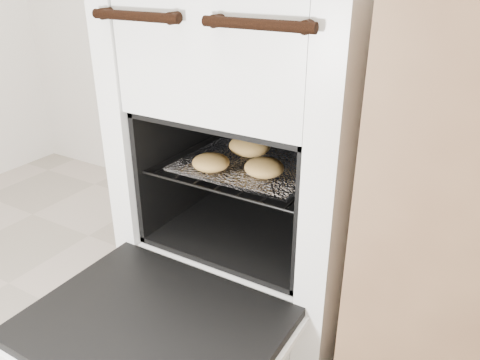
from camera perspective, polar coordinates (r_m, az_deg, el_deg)
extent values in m
cube|color=white|center=(1.37, 3.66, 5.00)|extent=(0.64, 0.68, 0.98)
cylinder|color=black|center=(1.09, -12.71, 18.91)|extent=(0.24, 0.02, 0.02)
cylinder|color=black|center=(0.91, 2.09, 18.43)|extent=(0.24, 0.02, 0.02)
cube|color=black|center=(1.11, -10.65, -16.98)|extent=(0.56, 0.43, 0.03)
cube|color=white|center=(1.13, -10.57, -17.72)|extent=(0.58, 0.45, 0.02)
cylinder|color=black|center=(1.44, -6.16, 3.96)|extent=(0.01, 0.45, 0.01)
cylinder|color=black|center=(1.24, 11.27, 0.04)|extent=(0.01, 0.45, 0.01)
cylinder|color=black|center=(1.15, -3.26, -1.34)|extent=(0.46, 0.01, 0.01)
cylinder|color=black|center=(1.50, 5.88, 4.86)|extent=(0.46, 0.01, 0.01)
cylinder|color=black|center=(1.42, -4.94, 3.69)|extent=(0.01, 0.43, 0.01)
cylinder|color=black|center=(1.38, -2.77, 3.21)|extent=(0.01, 0.43, 0.01)
cylinder|color=black|center=(1.35, -0.49, 2.71)|extent=(0.01, 0.43, 0.01)
cylinder|color=black|center=(1.32, 1.90, 2.17)|extent=(0.01, 0.43, 0.01)
cylinder|color=black|center=(1.29, 4.39, 1.61)|extent=(0.01, 0.43, 0.01)
cylinder|color=black|center=(1.27, 6.98, 1.02)|extent=(0.01, 0.43, 0.01)
cylinder|color=black|center=(1.25, 9.66, 0.40)|extent=(0.01, 0.43, 0.01)
cube|color=silver|center=(1.30, 1.45, 2.12)|extent=(0.36, 0.32, 0.01)
ellipsoid|color=#B38347|center=(1.33, 1.19, 4.21)|extent=(0.16, 0.16, 0.06)
ellipsoid|color=#B38347|center=(1.20, 2.97, 1.53)|extent=(0.14, 0.14, 0.05)
ellipsoid|color=#B38347|center=(1.24, -3.57, 2.16)|extent=(0.11, 0.11, 0.04)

